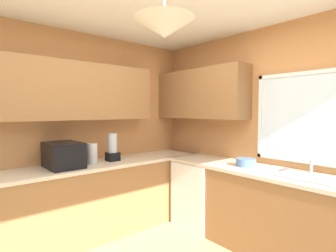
{
  "coord_description": "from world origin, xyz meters",
  "views": [
    {
      "loc": [
        1.49,
        -1.24,
        1.56
      ],
      "look_at": [
        -0.57,
        0.52,
        1.41
      ],
      "focal_mm": 28.27,
      "sensor_mm": 36.0,
      "label": 1
    }
  ],
  "objects_px": {
    "dishwasher": "(202,193)",
    "blender_appliance": "(113,148)",
    "sink_assembly": "(305,176)",
    "microwave": "(63,155)",
    "kettle": "(92,154)",
    "bowl": "(246,162)"
  },
  "relations": [
    {
      "from": "dishwasher",
      "to": "microwave",
      "type": "xyz_separation_m",
      "value": [
        -0.66,
        -1.63,
        0.62
      ]
    },
    {
      "from": "sink_assembly",
      "to": "kettle",
      "type": "bearing_deg",
      "value": -146.09
    },
    {
      "from": "kettle",
      "to": "sink_assembly",
      "type": "xyz_separation_m",
      "value": [
        1.97,
        1.32,
        -0.12
      ]
    },
    {
      "from": "sink_assembly",
      "to": "dishwasher",
      "type": "bearing_deg",
      "value": -178.43
    },
    {
      "from": "kettle",
      "to": "microwave",
      "type": "bearing_deg",
      "value": -93.35
    },
    {
      "from": "microwave",
      "to": "kettle",
      "type": "relative_size",
      "value": 1.9
    },
    {
      "from": "blender_appliance",
      "to": "bowl",
      "type": "bearing_deg",
      "value": 37.84
    },
    {
      "from": "dishwasher",
      "to": "blender_appliance",
      "type": "xyz_separation_m",
      "value": [
        -0.66,
        -1.0,
        0.64
      ]
    },
    {
      "from": "kettle",
      "to": "bowl",
      "type": "relative_size",
      "value": 1.1
    },
    {
      "from": "microwave",
      "to": "sink_assembly",
      "type": "relative_size",
      "value": 0.78
    },
    {
      "from": "sink_assembly",
      "to": "blender_appliance",
      "type": "xyz_separation_m",
      "value": [
        -1.99,
        -1.03,
        0.15
      ]
    },
    {
      "from": "dishwasher",
      "to": "microwave",
      "type": "distance_m",
      "value": 1.86
    },
    {
      "from": "bowl",
      "to": "sink_assembly",
      "type": "bearing_deg",
      "value": 0.54
    },
    {
      "from": "dishwasher",
      "to": "sink_assembly",
      "type": "distance_m",
      "value": 1.41
    },
    {
      "from": "dishwasher",
      "to": "bowl",
      "type": "bearing_deg",
      "value": 2.59
    },
    {
      "from": "kettle",
      "to": "bowl",
      "type": "height_order",
      "value": "kettle"
    },
    {
      "from": "bowl",
      "to": "microwave",
      "type": "bearing_deg",
      "value": -128.6
    },
    {
      "from": "dishwasher",
      "to": "blender_appliance",
      "type": "height_order",
      "value": "blender_appliance"
    },
    {
      "from": "microwave",
      "to": "sink_assembly",
      "type": "xyz_separation_m",
      "value": [
        1.99,
        1.66,
        -0.13
      ]
    },
    {
      "from": "microwave",
      "to": "kettle",
      "type": "bearing_deg",
      "value": 86.65
    },
    {
      "from": "dishwasher",
      "to": "kettle",
      "type": "distance_m",
      "value": 1.56
    },
    {
      "from": "kettle",
      "to": "blender_appliance",
      "type": "height_order",
      "value": "blender_appliance"
    }
  ]
}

